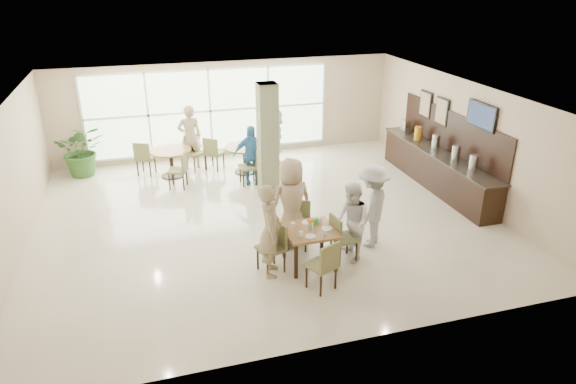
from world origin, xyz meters
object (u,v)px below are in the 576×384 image
object	(u,v)px
teen_right	(351,222)
teen_standing	(372,206)
adult_b	(274,139)
buffet_counter	(438,166)
round_table_right	(245,153)
potted_plant	(82,150)
round_table_left	(171,156)
main_table	(310,234)
adult_standing	(190,137)
teen_left	(270,230)
teen_far	(291,203)
adult_a	(251,155)

from	to	relation	value
teen_right	teen_standing	distance (m)	0.74
teen_standing	adult_b	world-z (taller)	same
buffet_counter	round_table_right	bearing A→B (deg)	151.96
potted_plant	round_table_left	bearing A→B (deg)	-18.54
potted_plant	teen_standing	xyz separation A→B (m)	(5.85, -5.76, 0.15)
main_table	round_table_left	world-z (taller)	same
adult_standing	teen_standing	bearing A→B (deg)	116.32
teen_left	adult_standing	size ratio (longest dim) A/B	0.98
round_table_right	teen_standing	world-z (taller)	teen_standing
round_table_left	teen_far	bearing A→B (deg)	-65.79
buffet_counter	teen_standing	bearing A→B (deg)	-141.64
teen_right	adult_standing	distance (m)	6.37
potted_plant	adult_a	distance (m)	4.64
round_table_right	adult_standing	bearing A→B (deg)	150.60
buffet_counter	teen_right	world-z (taller)	buffet_counter
main_table	adult_b	size ratio (longest dim) A/B	0.54
buffet_counter	teen_right	distance (m)	4.48
round_table_right	teen_right	bearing A→B (deg)	-79.15
round_table_right	round_table_left	bearing A→B (deg)	172.32
teen_far	adult_b	size ratio (longest dim) A/B	1.07
teen_standing	adult_a	size ratio (longest dim) A/B	1.10
teen_standing	adult_a	world-z (taller)	teen_standing
buffet_counter	teen_far	size ratio (longest dim) A/B	2.55
round_table_left	adult_b	xyz separation A→B (m)	(2.84, -0.17, 0.29)
round_table_left	teen_left	xyz separation A→B (m)	(1.35, -5.48, 0.31)
adult_standing	adult_b	bearing A→B (deg)	161.09
teen_standing	round_table_right	bearing A→B (deg)	-118.35
teen_standing	adult_standing	size ratio (longest dim) A/B	0.95
round_table_left	adult_a	distance (m)	2.26
round_table_left	buffet_counter	distance (m)	7.03
round_table_left	potted_plant	distance (m)	2.41
round_table_left	teen_standing	size ratio (longest dim) A/B	0.64
round_table_left	potted_plant	size ratio (longest dim) A/B	0.78
round_table_left	adult_b	bearing A→B (deg)	-3.39
teen_far	buffet_counter	bearing A→B (deg)	-167.82
round_table_right	adult_a	size ratio (longest dim) A/B	0.69
round_table_right	potted_plant	bearing A→B (deg)	166.36
teen_left	teen_standing	distance (m)	2.27
adult_a	teen_far	bearing A→B (deg)	-84.14
teen_far	adult_b	distance (m)	4.42
adult_a	round_table_right	bearing A→B (deg)	94.47
teen_left	teen_right	xyz separation A→B (m)	(1.60, 0.07, -0.10)
teen_standing	adult_b	xyz separation A→B (m)	(-0.73, 4.83, 0.00)
adult_a	adult_standing	world-z (taller)	adult_standing
teen_left	teen_far	world-z (taller)	teen_far
adult_a	buffet_counter	bearing A→B (deg)	-14.38
potted_plant	teen_left	distance (m)	7.23
teen_right	round_table_left	bearing A→B (deg)	-152.00
teen_right	adult_standing	world-z (taller)	adult_standing
adult_standing	round_table_right	bearing A→B (deg)	148.51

